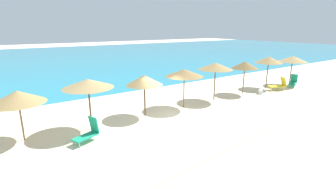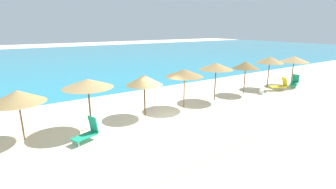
# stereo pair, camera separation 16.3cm
# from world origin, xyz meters

# --- Properties ---
(ground_plane) EXTENTS (160.00, 160.00, 0.00)m
(ground_plane) POSITION_xyz_m (0.00, 0.00, 0.00)
(ground_plane) COLOR beige
(sea_water) EXTENTS (160.00, 56.10, 0.01)m
(sea_water) POSITION_xyz_m (0.00, 35.36, 0.00)
(sea_water) COLOR teal
(sea_water) RESTS_ON ground_plane
(beach_umbrella_3) EXTENTS (2.51, 2.51, 2.52)m
(beach_umbrella_3) POSITION_xyz_m (-7.58, 1.67, 2.21)
(beach_umbrella_3) COLOR brown
(beach_umbrella_3) RESTS_ON ground_plane
(beach_umbrella_4) EXTENTS (2.64, 2.64, 2.79)m
(beach_umbrella_4) POSITION_xyz_m (-4.39, 1.15, 2.55)
(beach_umbrella_4) COLOR brown
(beach_umbrella_4) RESTS_ON ground_plane
(beach_umbrella_5) EXTENTS (2.24, 2.24, 2.58)m
(beach_umbrella_5) POSITION_xyz_m (-0.90, 1.43, 2.27)
(beach_umbrella_5) COLOR brown
(beach_umbrella_5) RESTS_ON ground_plane
(beach_umbrella_6) EXTENTS (2.57, 2.57, 2.67)m
(beach_umbrella_6) POSITION_xyz_m (2.14, 1.37, 2.42)
(beach_umbrella_6) COLOR brown
(beach_umbrella_6) RESTS_ON ground_plane
(beach_umbrella_7) EXTENTS (2.55, 2.55, 2.84)m
(beach_umbrella_7) POSITION_xyz_m (5.19, 1.51, 2.58)
(beach_umbrella_7) COLOR brown
(beach_umbrella_7) RESTS_ON ground_plane
(beach_umbrella_8) EXTENTS (2.16, 2.16, 2.68)m
(beach_umbrella_8) POSITION_xyz_m (8.58, 1.54, 2.38)
(beach_umbrella_8) COLOR brown
(beach_umbrella_8) RESTS_ON ground_plane
(beach_umbrella_9) EXTENTS (2.40, 2.40, 2.85)m
(beach_umbrella_9) POSITION_xyz_m (11.96, 1.66, 2.56)
(beach_umbrella_9) COLOR brown
(beach_umbrella_9) RESTS_ON ground_plane
(beach_umbrella_10) EXTENTS (2.63, 2.63, 2.75)m
(beach_umbrella_10) POSITION_xyz_m (14.92, 1.10, 2.48)
(beach_umbrella_10) COLOR brown
(beach_umbrella_10) RESTS_ON ground_plane
(lounge_chair_0) EXTENTS (1.73, 1.16, 1.08)m
(lounge_chair_0) POSITION_xyz_m (14.48, 0.53, 0.41)
(lounge_chair_0) COLOR #199972
(lounge_chair_0) RESTS_ON ground_plane
(lounge_chair_1) EXTENTS (1.39, 1.00, 1.16)m
(lounge_chair_1) POSITION_xyz_m (-4.96, -0.22, 0.45)
(lounge_chair_1) COLOR #199972
(lounge_chair_1) RESTS_ON ground_plane
(lounge_chair_2) EXTENTS (1.67, 1.19, 1.15)m
(lounge_chair_2) POSITION_xyz_m (12.03, 0.47, 0.47)
(lounge_chair_2) COLOR yellow
(lounge_chair_2) RESTS_ON ground_plane
(cooler_box) EXTENTS (0.63, 0.56, 0.36)m
(cooler_box) POSITION_xyz_m (9.71, 0.59, 0.18)
(cooler_box) COLOR white
(cooler_box) RESTS_ON ground_plane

